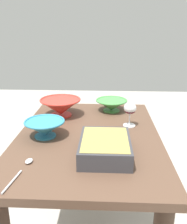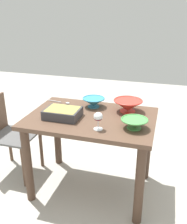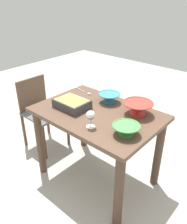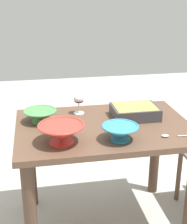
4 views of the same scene
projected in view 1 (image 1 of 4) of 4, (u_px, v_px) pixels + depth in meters
name	position (u px, v px, depth m)	size (l,w,h in m)	color
dining_table	(89.00, 158.00, 1.44)	(1.12, 0.77, 0.77)	brown
wine_glass	(130.00, 110.00, 1.47)	(0.07, 0.07, 0.15)	white
casserole_dish	(105.00, 146.00, 1.15)	(0.30, 0.23, 0.08)	#38383D
mixing_bowl	(61.00, 106.00, 1.65)	(0.27, 0.27, 0.11)	red
small_bowl	(111.00, 105.00, 1.74)	(0.22, 0.22, 0.08)	#4C994C
serving_bowl	(45.00, 128.00, 1.34)	(0.21, 0.21, 0.09)	teal
serving_spoon	(24.00, 167.00, 1.05)	(0.25, 0.05, 0.01)	silver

